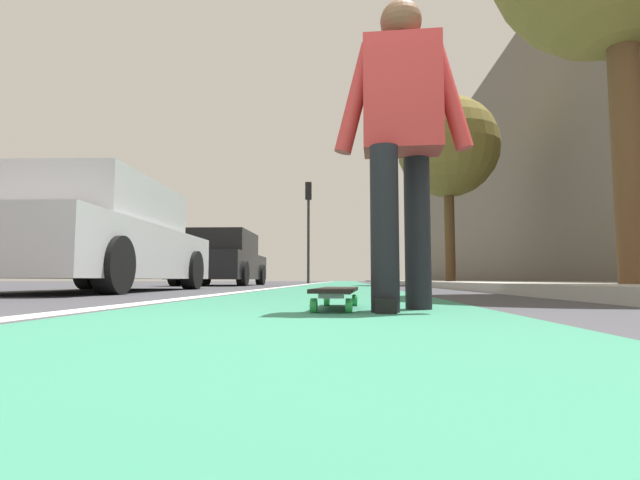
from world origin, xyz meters
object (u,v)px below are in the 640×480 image
object	(u,v)px
skateboard	(337,292)
parked_car_near	(98,239)
skater_person	(402,130)
street_tree_mid	(448,148)
parked_car_mid	(222,260)
traffic_light	(308,214)

from	to	relation	value
skateboard	parked_car_near	size ratio (longest dim) A/B	0.19
skater_person	street_tree_mid	distance (m)	11.76
parked_car_mid	street_tree_mid	size ratio (longest dim) A/B	0.78
parked_car_near	traffic_light	xyz separation A→B (m)	(15.35, -1.60, 2.47)
parked_car_near	street_tree_mid	size ratio (longest dim) A/B	0.84
parked_car_mid	traffic_light	bearing A→B (deg)	-10.93
parked_car_mid	skater_person	bearing A→B (deg)	-160.39
parked_car_mid	street_tree_mid	world-z (taller)	street_tree_mid
traffic_light	skater_person	bearing A→B (deg)	-173.87
traffic_light	street_tree_mid	bearing A→B (deg)	-150.00
skateboard	parked_car_mid	xyz separation A→B (m)	(10.32, 3.38, 0.60)
skateboard	traffic_light	bearing A→B (deg)	5.15
skateboard	parked_car_near	distance (m)	4.96
parked_car_mid	street_tree_mid	xyz separation A→B (m)	(0.60, -6.33, 3.22)
skater_person	parked_car_mid	size ratio (longest dim) A/B	0.39
skateboard	street_tree_mid	xyz separation A→B (m)	(10.92, -2.95, 3.83)
skateboard	skater_person	xyz separation A→B (m)	(-0.15, -0.35, 0.84)
skateboard	parked_car_near	world-z (taller)	parked_car_near
parked_car_near	traffic_light	size ratio (longest dim) A/B	0.98
skater_person	traffic_light	world-z (taller)	traffic_light
skater_person	parked_car_near	size ratio (longest dim) A/B	0.36
skateboard	street_tree_mid	bearing A→B (deg)	-15.09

